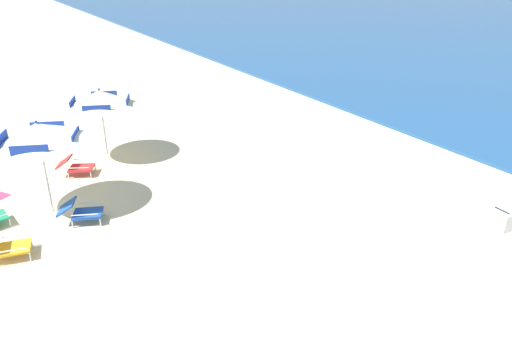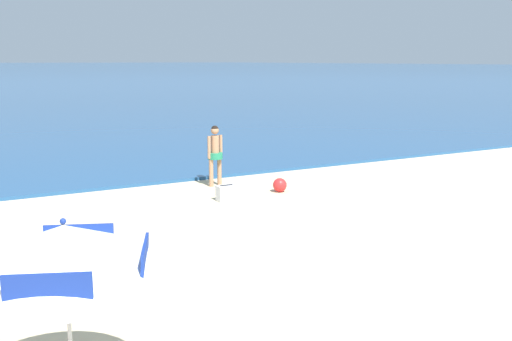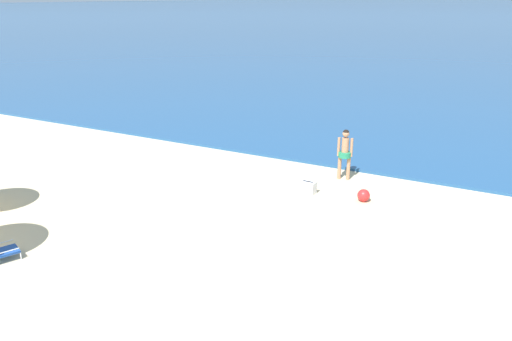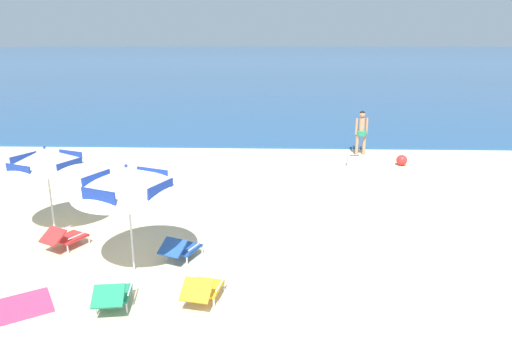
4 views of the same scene
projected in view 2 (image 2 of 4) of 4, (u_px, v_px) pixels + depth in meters
beach_umbrella_striped_main at (65, 248)px, 5.63m from camera, size 2.28×2.31×2.17m
person_standing_near_shore at (215, 151)px, 17.15m from camera, size 0.51×0.43×1.76m
cooler_box at (226, 193)px, 15.45m from camera, size 0.51×0.37×0.43m
beach_ball at (280, 185)px, 16.49m from camera, size 0.39×0.39×0.39m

